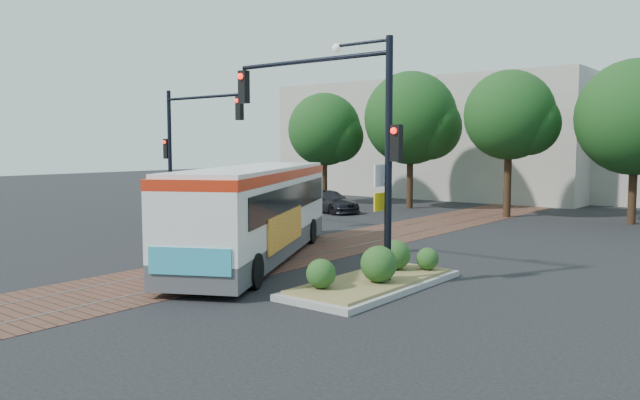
% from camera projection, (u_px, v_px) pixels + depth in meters
% --- Properties ---
extents(ground, '(120.00, 120.00, 0.00)m').
position_uv_depth(ground, '(262.00, 260.00, 19.40)').
color(ground, black).
rests_on(ground, ground).
extents(trackbed, '(3.60, 40.00, 0.02)m').
position_uv_depth(trackbed, '(338.00, 244.00, 22.53)').
color(trackbed, brown).
rests_on(trackbed, ground).
extents(tree_row, '(26.40, 5.60, 7.67)m').
position_uv_depth(tree_row, '(507.00, 119.00, 31.05)').
color(tree_row, '#382314').
rests_on(tree_row, ground).
extents(warehouses, '(40.00, 13.00, 8.00)m').
position_uv_depth(warehouses, '(552.00, 141.00, 41.85)').
color(warehouses, '#ADA899').
rests_on(warehouses, ground).
extents(city_bus, '(7.12, 10.61, 2.90)m').
position_uv_depth(city_bus, '(256.00, 208.00, 19.38)').
color(city_bus, '#464649').
rests_on(city_bus, ground).
extents(traffic_island, '(2.20, 5.20, 1.13)m').
position_uv_depth(traffic_island, '(376.00, 274.00, 15.69)').
color(traffic_island, gray).
rests_on(traffic_island, ground).
extents(signal_pole_main, '(5.49, 0.46, 6.00)m').
position_uv_depth(signal_pole_main, '(348.00, 122.00, 16.02)').
color(signal_pole_main, black).
rests_on(signal_pole_main, ground).
extents(signal_pole_left, '(4.99, 0.34, 6.00)m').
position_uv_depth(signal_pole_left, '(186.00, 138.00, 27.35)').
color(signal_pole_left, black).
rests_on(signal_pole_left, ground).
extents(officer, '(0.70, 0.49, 1.81)m').
position_uv_depth(officer, '(161.00, 202.00, 29.02)').
color(officer, black).
rests_on(officer, ground).
extents(parked_car, '(4.26, 2.57, 1.15)m').
position_uv_depth(parked_car, '(329.00, 201.00, 33.14)').
color(parked_car, black).
rests_on(parked_car, ground).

